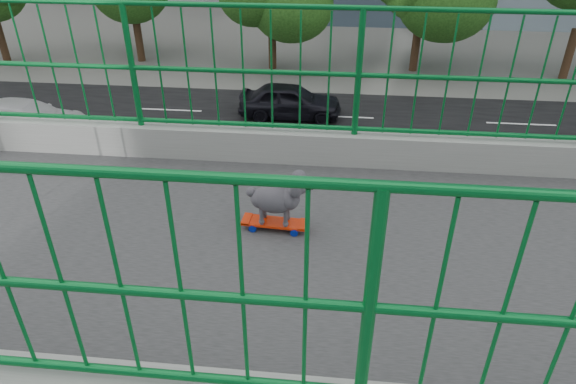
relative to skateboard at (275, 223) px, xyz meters
The scene contains 8 objects.
road 14.56m from the skateboard, behind, with size 18.00×90.00×0.02m, color black.
railing 0.67m from the skateboard, 65.60° to the left, with size 3.00×24.00×1.42m.
skateboard is the anchor object (origin of this frame).
poodle 0.24m from the skateboard, 86.14° to the left, with size 0.23×0.50×0.41m.
car_1 12.18m from the skateboard, 148.81° to the right, with size 1.64×4.70×1.55m, color silver.
car_3 20.71m from the skateboard, 141.00° to the right, with size 2.14×5.26×1.53m, color silver.
car_4 19.64m from the skateboard, behind, with size 1.84×4.58×1.56m, color black.
car_5 8.55m from the skateboard, behind, with size 1.53×4.38×1.44m, color #C00F07.
Camera 1 is at (2.89, -0.17, 9.27)m, focal length 31.92 mm.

